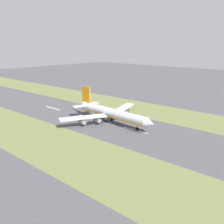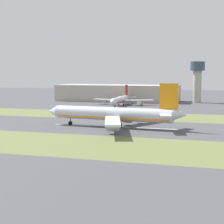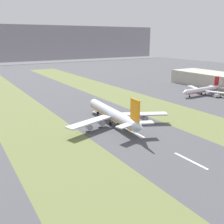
# 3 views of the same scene
# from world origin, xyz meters

# --- Properties ---
(ground_plane) EXTENTS (800.00, 800.00, 0.00)m
(ground_plane) POSITION_xyz_m (0.00, 0.00, 0.00)
(ground_plane) COLOR #4C4C51
(grass_median_west) EXTENTS (40.00, 600.00, 0.01)m
(grass_median_west) POSITION_xyz_m (-45.00, 0.00, 0.00)
(grass_median_west) COLOR olive
(grass_median_west) RESTS_ON ground
(grass_median_east) EXTENTS (40.00, 600.00, 0.01)m
(grass_median_east) POSITION_xyz_m (45.00, 0.00, 0.00)
(grass_median_east) COLOR olive
(grass_median_east) RESTS_ON ground
(centreline_dash_near) EXTENTS (1.20, 18.00, 0.01)m
(centreline_dash_near) POSITION_xyz_m (0.00, -59.15, 0.01)
(centreline_dash_near) COLOR silver
(centreline_dash_near) RESTS_ON ground
(centreline_dash_mid) EXTENTS (1.20, 18.00, 0.01)m
(centreline_dash_mid) POSITION_xyz_m (0.00, -19.15, 0.01)
(centreline_dash_mid) COLOR silver
(centreline_dash_mid) RESTS_ON ground
(centreline_dash_far) EXTENTS (1.20, 18.00, 0.01)m
(centreline_dash_far) POSITION_xyz_m (0.00, 20.85, 0.01)
(centreline_dash_far) COLOR silver
(centreline_dash_far) RESTS_ON ground
(airplane_main_jet) EXTENTS (63.92, 67.22, 20.20)m
(airplane_main_jet) POSITION_xyz_m (-2.30, -1.04, 6.02)
(airplane_main_jet) COLOR silver
(airplane_main_jet) RESTS_ON ground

